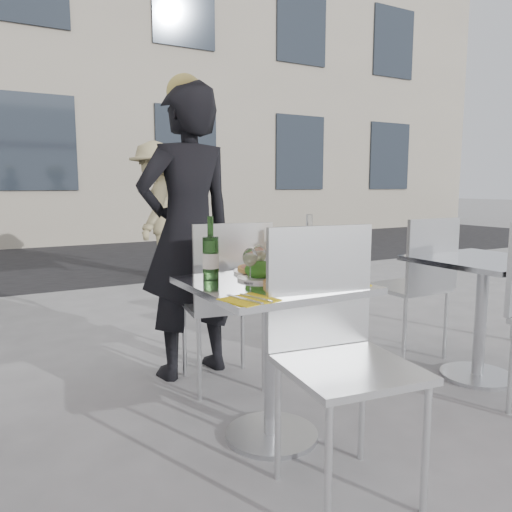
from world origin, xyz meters
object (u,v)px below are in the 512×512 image
pizza_near (303,283)px  wineglass_white_a (250,259)px  wine_bottle (211,256)px  wineglass_white_b (259,255)px  pizza_far (268,270)px  pedestrian_b (156,211)px  carafe (309,248)px  wineglass_red_b (279,253)px  wineglass_red_a (282,258)px  chair_near (335,335)px  napkin_right (345,282)px  napkin_left (249,299)px  main_table (272,327)px  woman_diner (188,233)px  chair_far (227,292)px  sugar_shaker (308,267)px  side_table_right (482,293)px  salad_plate (261,272)px  side_chair_rfar (418,277)px

pizza_near → wineglass_white_a: bearing=135.4°
pizza_near → wine_bottle: size_ratio=1.19×
wineglass_white_b → pizza_far: bearing=43.1°
pedestrian_b → carafe: pedestrian_b is taller
wineglass_red_b → wineglass_red_a: bearing=-117.2°
chair_near → pizza_near: bearing=88.1°
pizza_near → napkin_right: pizza_near is taller
chair_near → wineglass_red_b: 0.60m
pizza_far → carafe: size_ratio=1.20×
napkin_left → napkin_right: bearing=-3.4°
main_table → chair_near: (0.03, -0.42, 0.07)m
woman_diner → pizza_far: 0.77m
pedestrian_b → pizza_near: 4.48m
chair_far → pizza_far: size_ratio=2.83×
sugar_shaker → wineglass_white_a: size_ratio=0.68×
side_table_right → sugar_shaker: size_ratio=7.01×
wineglass_red_a → napkin_right: bearing=-35.9°
pizza_far → napkin_right: bearing=-67.8°
wine_bottle → chair_far: bearing=55.3°
woman_diner → napkin_left: size_ratio=8.35×
wineglass_red_b → wine_bottle: bearing=169.6°
side_table_right → pedestrian_b: 4.33m
chair_near → wine_bottle: (-0.25, 0.60, 0.26)m
woman_diner → wineglass_red_b: size_ratio=11.36×
pedestrian_b → chair_far: bearing=15.7°
salad_plate → carafe: (0.33, 0.07, 0.08)m
main_table → woman_diner: 1.02m
main_table → pizza_far: size_ratio=2.16×
pizza_far → pizza_near: bearing=-95.2°
chair_near → napkin_left: bearing=160.5°
sugar_shaker → pedestrian_b: bearing=80.9°
chair_far → sugar_shaker: chair_far is taller
wineglass_white_b → napkin_left: bearing=-124.8°
pizza_near → chair_far: bearing=90.5°
salad_plate → chair_far: bearing=80.8°
main_table → napkin_left: (-0.27, -0.27, 0.21)m
pedestrian_b → wine_bottle: pedestrian_b is taller
pedestrian_b → napkin_left: size_ratio=8.11×
carafe → sugar_shaker: (-0.11, -0.16, -0.06)m
chair_far → carafe: 0.59m
side_table_right → wineglass_red_a: wineglass_red_a is taller
pedestrian_b → sugar_shaker: pedestrian_b is taller
carafe → wineglass_red_b: (-0.20, -0.03, -0.01)m
salad_plate → wineglass_red_a: bearing=-60.3°
chair_near → carafe: carafe is taller
side_chair_rfar → wineglass_red_b: bearing=14.8°
carafe → napkin_left: (-0.58, -0.42, -0.11)m
wineglass_white_b → side_chair_rfar: bearing=12.8°
wine_bottle → wineglass_white_b: bearing=-18.6°
pizza_far → chair_far: bearing=95.7°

